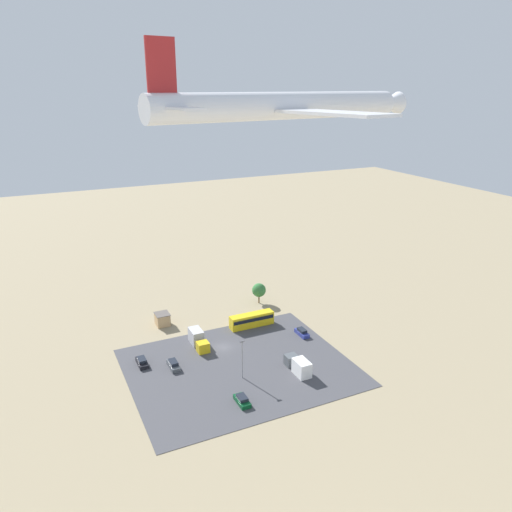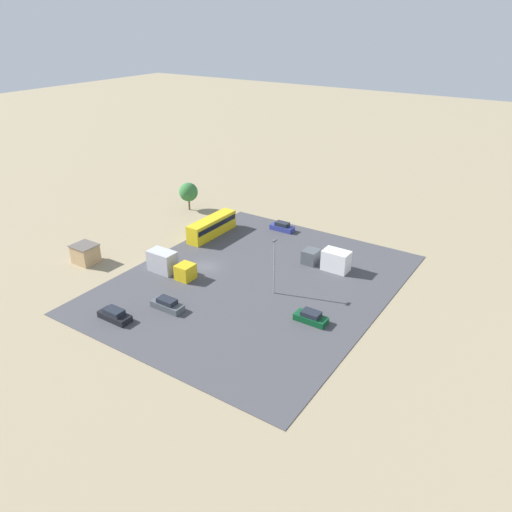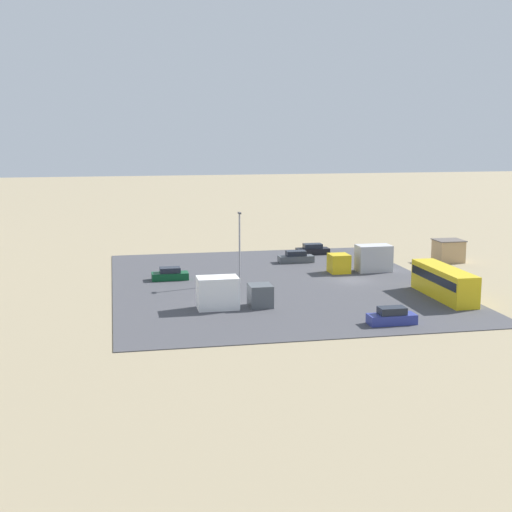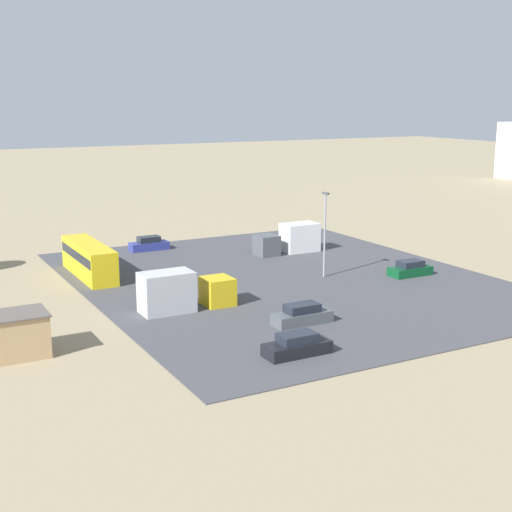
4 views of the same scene
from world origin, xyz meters
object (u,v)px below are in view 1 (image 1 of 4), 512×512
parked_car_2 (173,365)px  bus (252,320)px  parked_car_3 (242,400)px  parked_truck_0 (198,339)px  shed_building (162,319)px  parked_car_0 (142,362)px  parked_truck_1 (299,366)px  airplane (290,106)px  parked_car_1 (302,332)px

parked_car_2 → bus: bearing=24.2°
parked_car_3 → parked_truck_0: size_ratio=0.55×
shed_building → parked_truck_0: parked_truck_0 is taller
bus → parked_truck_0: parked_truck_0 is taller
shed_building → parked_car_0: bearing=61.4°
parked_car_0 → parked_car_3: parked_car_0 is taller
shed_building → parked_truck_1: size_ratio=0.50×
parked_truck_0 → airplane: (-0.92, 38.63, 51.85)m
parked_car_3 → airplane: airplane is taller
bus → parked_car_1: (-8.74, 9.36, -1.08)m
parked_car_2 → airplane: 62.21m
parked_truck_0 → parked_truck_1: (-14.97, 19.50, -0.05)m
bus → parked_car_0: bearing=-77.5°
shed_building → parked_car_2: shed_building is taller
parked_car_2 → airplane: size_ratio=0.12×
bus → airplane: airplane is taller
parked_car_1 → parked_truck_1: size_ratio=0.59×
parked_car_1 → parked_car_2: size_ratio=0.94×
parked_car_2 → parked_truck_0: (-7.80, -6.77, 0.87)m
parked_truck_0 → parked_truck_1: parked_truck_0 is taller
parked_car_0 → parked_truck_0: parked_truck_0 is taller
parked_car_3 → parked_truck_1: size_ratio=0.57×
bus → parked_car_2: (22.83, 10.26, -1.09)m
shed_building → parked_car_2: (3.32, 20.43, -0.79)m
shed_building → parked_car_3: size_ratio=0.87×
parked_car_1 → parked_car_3: bearing=37.9°
shed_building → parked_car_3: bearing=96.9°
shed_building → parked_truck_0: (-4.47, 13.67, 0.08)m
airplane → parked_car_3: bearing=174.1°
bus → parked_car_0: size_ratio=2.37×
parked_car_0 → airplane: size_ratio=0.12×
bus → parked_truck_0: size_ratio=1.39×
parked_truck_0 → shed_building: bearing=-71.9°
shed_building → parked_car_0: (8.99, 16.49, -0.81)m
parked_car_1 → parked_car_0: bearing=-4.7°
parked_truck_1 → airplane: (14.05, 19.13, 51.90)m
parked_truck_0 → parked_car_0: bearing=11.8°
parked_truck_0 → parked_truck_1: size_ratio=1.05×
parked_car_3 → airplane: size_ratio=0.11×
parked_car_0 → airplane: airplane is taller
shed_building → parked_car_2: bearing=80.8°
parked_car_0 → parked_car_2: parked_car_2 is taller
parked_car_0 → parked_truck_1: parked_truck_1 is taller
bus → parked_car_3: 31.53m
parked_car_3 → parked_truck_1: parked_truck_1 is taller
parked_truck_0 → airplane: airplane is taller
parked_truck_1 → parked_truck_0: bearing=127.5°
parked_car_3 → parked_car_0: bearing=-57.6°
airplane → parked_car_2: bearing=-173.8°
parked_car_0 → bus: bearing=12.5°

